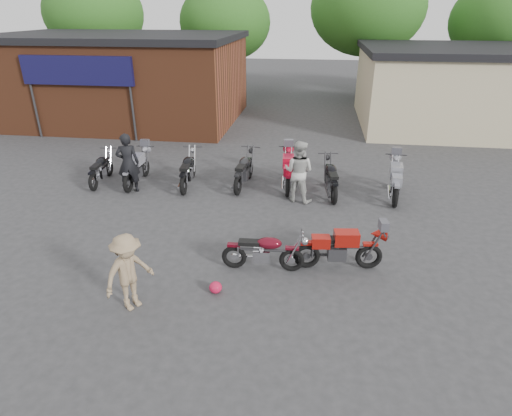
# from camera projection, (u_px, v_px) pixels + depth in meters

# --- Properties ---
(ground) EXTENTS (90.00, 90.00, 0.00)m
(ground) POSITION_uv_depth(u_px,v_px,m) (251.00, 277.00, 9.46)
(ground) COLOR #303032
(brick_building) EXTENTS (12.00, 8.00, 4.00)m
(brick_building) POSITION_uv_depth(u_px,v_px,m) (121.00, 80.00, 22.30)
(brick_building) COLOR brown
(brick_building) RESTS_ON ground
(stucco_building) EXTENTS (10.00, 8.00, 3.50)m
(stucco_building) POSITION_uv_depth(u_px,v_px,m) (466.00, 90.00, 21.10)
(stucco_building) COLOR tan
(stucco_building) RESTS_ON ground
(tree_0) EXTENTS (6.56, 6.56, 8.20)m
(tree_0) POSITION_uv_depth(u_px,v_px,m) (97.00, 29.00, 29.22)
(tree_0) COLOR #265717
(tree_0) RESTS_ON ground
(tree_1) EXTENTS (5.92, 5.92, 7.40)m
(tree_1) POSITION_uv_depth(u_px,v_px,m) (226.00, 37.00, 28.25)
(tree_1) COLOR #265717
(tree_1) RESTS_ON ground
(tree_2) EXTENTS (7.04, 7.04, 8.80)m
(tree_2) POSITION_uv_depth(u_px,v_px,m) (366.00, 26.00, 26.82)
(tree_2) COLOR #265717
(tree_2) RESTS_ON ground
(tree_3) EXTENTS (6.08, 6.08, 7.60)m
(tree_3) POSITION_uv_depth(u_px,v_px,m) (499.00, 37.00, 26.06)
(tree_3) COLOR #265717
(tree_3) RESTS_ON ground
(vintage_motorcycle) EXTENTS (1.82, 0.67, 1.05)m
(vintage_motorcycle) POSITION_uv_depth(u_px,v_px,m) (264.00, 249.00, 9.54)
(vintage_motorcycle) COLOR #520A16
(vintage_motorcycle) RESTS_ON ground
(sportbike) EXTENTS (2.00, 0.87, 1.13)m
(sportbike) POSITION_uv_depth(u_px,v_px,m) (340.00, 247.00, 9.58)
(sportbike) COLOR #9F140D
(sportbike) RESTS_ON ground
(helmet) EXTENTS (0.31, 0.31, 0.25)m
(helmet) POSITION_uv_depth(u_px,v_px,m) (216.00, 287.00, 8.92)
(helmet) COLOR #C3143B
(helmet) RESTS_ON ground
(person_dark) EXTENTS (0.81, 0.66, 1.92)m
(person_dark) POSITION_uv_depth(u_px,v_px,m) (128.00, 163.00, 13.52)
(person_dark) COLOR black
(person_dark) RESTS_ON ground
(person_light) EXTENTS (1.10, 0.97, 1.90)m
(person_light) POSITION_uv_depth(u_px,v_px,m) (299.00, 171.00, 12.87)
(person_light) COLOR #B3B3AE
(person_light) RESTS_ON ground
(person_tan) EXTENTS (1.08, 1.20, 1.62)m
(person_tan) POSITION_uv_depth(u_px,v_px,m) (129.00, 272.00, 8.20)
(person_tan) COLOR #927A5A
(person_tan) RESTS_ON ground
(row_bike_0) EXTENTS (0.77, 1.92, 1.09)m
(row_bike_0) POSITION_uv_depth(u_px,v_px,m) (101.00, 167.00, 14.39)
(row_bike_0) COLOR black
(row_bike_0) RESTS_ON ground
(row_bike_1) EXTENTS (0.68, 2.02, 1.17)m
(row_bike_1) POSITION_uv_depth(u_px,v_px,m) (136.00, 167.00, 14.29)
(row_bike_1) COLOR #92929F
(row_bike_1) RESTS_ON ground
(row_bike_2) EXTENTS (0.87, 2.13, 1.21)m
(row_bike_2) POSITION_uv_depth(u_px,v_px,m) (188.00, 168.00, 14.12)
(row_bike_2) COLOR black
(row_bike_2) RESTS_ON ground
(row_bike_3) EXTENTS (0.88, 2.15, 1.21)m
(row_bike_3) POSITION_uv_depth(u_px,v_px,m) (244.00, 169.00, 14.09)
(row_bike_3) COLOR black
(row_bike_3) RESTS_ON ground
(row_bike_4) EXTENTS (0.85, 2.18, 1.24)m
(row_bike_4) POSITION_uv_depth(u_px,v_px,m) (288.00, 169.00, 14.00)
(row_bike_4) COLOR #BA0F2B
(row_bike_4) RESTS_ON ground
(row_bike_5) EXTENTS (0.93, 2.13, 1.20)m
(row_bike_5) POSITION_uv_depth(u_px,v_px,m) (331.00, 176.00, 13.47)
(row_bike_5) COLOR black
(row_bike_5) RESTS_ON ground
(row_bike_6) EXTENTS (0.92, 2.18, 1.23)m
(row_bike_6) POSITION_uv_depth(u_px,v_px,m) (395.00, 179.00, 13.26)
(row_bike_6) COLOR gray
(row_bike_6) RESTS_ON ground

